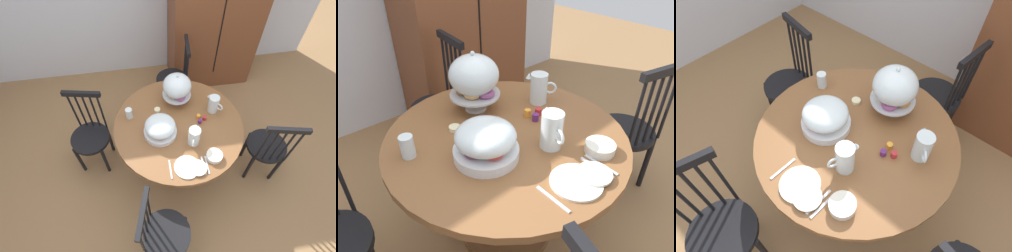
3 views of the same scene
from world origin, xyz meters
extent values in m
plane|color=#997047|center=(0.00, 0.00, 0.00)|extent=(10.00, 10.00, 0.00)
cube|color=brown|center=(0.77, 1.50, 0.95)|extent=(1.10, 0.56, 1.90)
cube|color=black|center=(0.77, 1.22, 1.04)|extent=(0.01, 0.01, 1.52)
cylinder|color=brown|center=(0.05, 0.07, 0.72)|extent=(1.22, 1.22, 0.04)
cylinder|color=brown|center=(0.05, 0.07, 0.39)|extent=(0.14, 0.14, 0.63)
cylinder|color=brown|center=(0.05, 0.07, 0.03)|extent=(0.56, 0.56, 0.06)
cylinder|color=black|center=(0.15, 0.97, 0.45)|extent=(0.40, 0.40, 0.04)
cylinder|color=black|center=(0.03, 1.13, 0.23)|extent=(0.04, 0.04, 0.45)
cylinder|color=black|center=(-0.01, 0.85, 0.23)|extent=(0.04, 0.04, 0.45)
cylinder|color=black|center=(0.30, 1.10, 0.23)|extent=(0.04, 0.04, 0.45)
cylinder|color=black|center=(0.27, 0.82, 0.23)|extent=(0.04, 0.04, 0.45)
cylinder|color=black|center=(0.32, 1.10, 0.69)|extent=(0.02, 0.02, 0.48)
cylinder|color=black|center=(0.32, 1.03, 0.69)|extent=(0.02, 0.02, 0.48)
cylinder|color=black|center=(0.31, 0.96, 0.69)|extent=(0.02, 0.02, 0.48)
cylinder|color=black|center=(0.30, 0.89, 0.69)|extent=(0.02, 0.02, 0.48)
cylinder|color=black|center=(0.29, 0.82, 0.69)|extent=(0.02, 0.02, 0.48)
cube|color=black|center=(0.31, 0.96, 0.95)|extent=(0.08, 0.36, 0.05)
cylinder|color=black|center=(-0.84, 0.25, 0.45)|extent=(0.40, 0.40, 0.04)
cylinder|color=black|center=(-1.01, 0.14, 0.23)|extent=(0.04, 0.04, 0.45)
cylinder|color=black|center=(-0.73, 0.09, 0.23)|extent=(0.04, 0.04, 0.45)
cylinder|color=black|center=(-0.95, 0.42, 0.23)|extent=(0.04, 0.04, 0.45)
cylinder|color=black|center=(-0.68, 0.36, 0.23)|extent=(0.04, 0.04, 0.45)
cylinder|color=black|center=(-0.95, 0.44, 0.69)|extent=(0.02, 0.02, 0.48)
cylinder|color=black|center=(-0.88, 0.42, 0.69)|extent=(0.02, 0.02, 0.48)
cylinder|color=black|center=(-0.81, 0.41, 0.69)|extent=(0.02, 0.02, 0.48)
cylinder|color=black|center=(-0.74, 0.40, 0.69)|extent=(0.02, 0.02, 0.48)
cylinder|color=black|center=(-0.67, 0.38, 0.69)|extent=(0.02, 0.02, 0.48)
cube|color=black|center=(-0.81, 0.41, 0.95)|extent=(0.36, 0.11, 0.05)
cylinder|color=black|center=(-0.20, -0.80, 0.45)|extent=(0.40, 0.40, 0.04)
cylinder|color=black|center=(-0.03, -0.71, 0.23)|extent=(0.04, 0.04, 0.45)
cylinder|color=black|center=(-0.30, -0.63, 0.23)|extent=(0.04, 0.04, 0.45)
cylinder|color=black|center=(-0.40, -0.89, 0.69)|extent=(0.02, 0.02, 0.48)
cylinder|color=black|center=(-0.38, -0.82, 0.69)|extent=(0.02, 0.02, 0.48)
cylinder|color=black|center=(-0.36, -0.76, 0.69)|extent=(0.02, 0.02, 0.48)
cylinder|color=black|center=(-0.34, -0.69, 0.69)|extent=(0.02, 0.02, 0.48)
cylinder|color=black|center=(-0.32, -0.62, 0.69)|extent=(0.02, 0.02, 0.48)
cube|color=black|center=(-0.36, -0.76, 0.95)|extent=(0.13, 0.36, 0.05)
cylinder|color=black|center=(0.94, -0.13, 0.45)|extent=(0.40, 0.40, 0.04)
cylinder|color=black|center=(1.10, -0.02, 0.23)|extent=(0.04, 0.04, 0.45)
cylinder|color=black|center=(0.83, 0.04, 0.23)|extent=(0.04, 0.04, 0.45)
cylinder|color=black|center=(1.04, -0.30, 0.23)|extent=(0.04, 0.04, 0.45)
cylinder|color=black|center=(0.77, -0.23, 0.23)|extent=(0.04, 0.04, 0.45)
cylinder|color=black|center=(1.04, -0.32, 0.69)|extent=(0.02, 0.02, 0.48)
cylinder|color=black|center=(0.97, -0.30, 0.69)|extent=(0.02, 0.02, 0.48)
cylinder|color=black|center=(0.90, -0.28, 0.69)|extent=(0.02, 0.02, 0.48)
cylinder|color=black|center=(0.83, -0.27, 0.69)|extent=(0.02, 0.02, 0.48)
cylinder|color=black|center=(0.76, -0.25, 0.69)|extent=(0.02, 0.02, 0.48)
cube|color=black|center=(0.90, -0.28, 0.95)|extent=(0.36, 0.11, 0.05)
cylinder|color=silver|center=(0.08, 0.37, 0.75)|extent=(0.12, 0.12, 0.02)
cylinder|color=silver|center=(0.08, 0.37, 0.79)|extent=(0.03, 0.03, 0.09)
cylinder|color=silver|center=(0.08, 0.37, 0.84)|extent=(0.28, 0.28, 0.01)
torus|color=#B27033|center=(0.15, 0.38, 0.86)|extent=(0.10, 0.10, 0.03)
torus|color=#D19347|center=(0.09, 0.41, 0.86)|extent=(0.10, 0.10, 0.03)
torus|color=#935628|center=(0.04, 0.41, 0.86)|extent=(0.10, 0.10, 0.03)
torus|color=tan|center=(0.05, 0.34, 0.86)|extent=(0.10, 0.10, 0.03)
torus|color=#994C84|center=(0.11, 0.30, 0.86)|extent=(0.10, 0.10, 0.03)
ellipsoid|color=silver|center=(0.08, 0.37, 0.95)|extent=(0.27, 0.27, 0.22)
sphere|color=silver|center=(0.08, 0.37, 1.07)|extent=(0.02, 0.02, 0.02)
cylinder|color=silver|center=(-0.13, 0.00, 0.77)|extent=(0.30, 0.30, 0.05)
ellipsoid|color=beige|center=(-0.07, 0.01, 0.80)|extent=(0.09, 0.09, 0.03)
ellipsoid|color=#8CBF59|center=(-0.13, 0.07, 0.80)|extent=(0.09, 0.09, 0.03)
ellipsoid|color=#6B2D4C|center=(-0.20, 0.00, 0.80)|extent=(0.09, 0.09, 0.03)
ellipsoid|color=#CC3D33|center=(-0.14, -0.06, 0.80)|extent=(0.09, 0.09, 0.03)
ellipsoid|color=silver|center=(-0.13, 0.00, 0.85)|extent=(0.28, 0.28, 0.13)
cylinder|color=silver|center=(0.14, -0.14, 0.83)|extent=(0.10, 0.10, 0.18)
cylinder|color=orange|center=(0.14, -0.14, 0.80)|extent=(0.09, 0.09, 0.13)
cone|color=silver|center=(0.16, -0.08, 0.91)|extent=(0.05, 0.05, 0.03)
torus|color=silver|center=(0.12, -0.20, 0.84)|extent=(0.04, 0.07, 0.07)
cylinder|color=silver|center=(0.41, 0.19, 0.83)|extent=(0.10, 0.10, 0.18)
cylinder|color=white|center=(0.41, 0.19, 0.80)|extent=(0.09, 0.09, 0.12)
cone|color=silver|center=(0.37, 0.24, 0.91)|extent=(0.05, 0.05, 0.03)
torus|color=silver|center=(0.45, 0.14, 0.84)|extent=(0.06, 0.07, 0.07)
cylinder|color=white|center=(0.04, -0.38, 0.75)|extent=(0.22, 0.22, 0.01)
cylinder|color=white|center=(0.12, -0.40, 0.76)|extent=(0.15, 0.15, 0.01)
cylinder|color=white|center=(0.28, -0.32, 0.76)|extent=(0.14, 0.14, 0.04)
cylinder|color=silver|center=(-0.40, 0.24, 0.80)|extent=(0.06, 0.06, 0.11)
cylinder|color=beige|center=(-0.12, 0.27, 0.75)|extent=(0.06, 0.06, 0.02)
cylinder|color=#B7282D|center=(0.30, 0.09, 0.76)|extent=(0.04, 0.04, 0.04)
cylinder|color=orange|center=(0.25, 0.12, 0.76)|extent=(0.04, 0.04, 0.04)
cylinder|color=#5B2366|center=(0.25, 0.06, 0.76)|extent=(0.04, 0.04, 0.04)
cube|color=silver|center=(0.18, -0.38, 0.74)|extent=(0.02, 0.17, 0.01)
cube|color=silver|center=(0.21, -0.38, 0.74)|extent=(0.02, 0.17, 0.01)
cube|color=silver|center=(-0.10, -0.37, 0.74)|extent=(0.02, 0.17, 0.01)
camera|label=1|loc=(-0.27, -1.28, 2.62)|focal=26.61mm
camera|label=2|loc=(-0.78, -0.87, 1.64)|focal=32.57mm
camera|label=3|loc=(0.65, -0.72, 2.08)|focal=29.72mm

